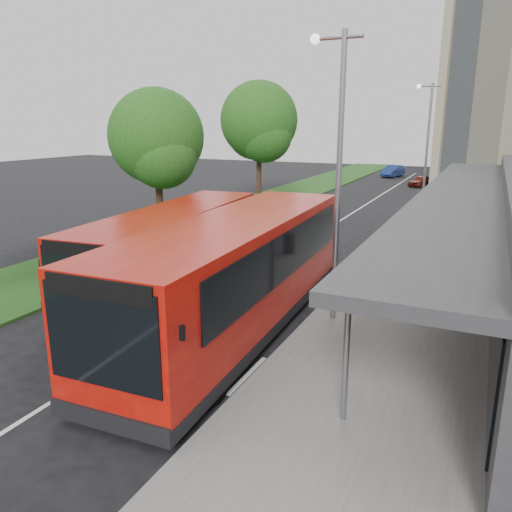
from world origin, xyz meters
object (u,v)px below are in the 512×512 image
at_px(tree_mid, 157,143).
at_px(car_near, 421,181).
at_px(litter_bin, 417,256).
at_px(bus_main, 237,275).
at_px(bollard, 431,214).
at_px(car_far, 393,171).
at_px(lamp_post_far, 426,140).
at_px(lamp_post_near, 336,163).
at_px(tree_far, 259,126).
at_px(bus_second, 173,249).

relative_size(tree_mid, car_near, 2.47).
bearing_deg(litter_bin, tree_mid, 178.90).
bearing_deg(litter_bin, car_near, 97.05).
bearing_deg(tree_mid, bus_main, -44.54).
bearing_deg(car_near, bus_main, -69.44).
bearing_deg(bollard, car_far, 104.70).
relative_size(lamp_post_far, bollard, 8.26).
xyz_separation_m(tree_mid, bollard, (12.11, 9.57, -4.19)).
height_order(bus_main, car_near, bus_main).
height_order(lamp_post_near, car_near, lamp_post_near).
relative_size(tree_far, car_near, 2.85).
bearing_deg(litter_bin, bollard, 93.24).
xyz_separation_m(bollard, car_far, (-6.85, 26.09, 0.01)).
height_order(bus_second, litter_bin, bus_second).
relative_size(lamp_post_near, bollard, 8.26).
bearing_deg(bus_main, tree_far, 110.86).
distance_m(tree_mid, bus_main, 12.84).
distance_m(tree_far, car_near, 19.22).
height_order(lamp_post_far, bollard, lamp_post_far).
relative_size(lamp_post_near, bus_main, 0.69).
bearing_deg(lamp_post_far, tree_mid, -130.68).
relative_size(litter_bin, car_near, 0.29).
bearing_deg(car_near, car_far, 138.35).
relative_size(lamp_post_near, car_near, 2.64).
relative_size(tree_far, bus_main, 0.74).
height_order(bollard, car_far, car_far).
bearing_deg(car_far, lamp_post_near, -70.92).
xyz_separation_m(litter_bin, car_far, (-7.40, 35.90, 0.05)).
bearing_deg(bus_main, lamp_post_near, 34.40).
height_order(bollard, car_near, bollard).
height_order(lamp_post_near, bus_main, lamp_post_near).
height_order(lamp_post_near, bollard, lamp_post_near).
relative_size(tree_mid, litter_bin, 8.48).
bearing_deg(lamp_post_far, car_near, 97.38).
bearing_deg(lamp_post_near, bus_main, -143.28).
distance_m(lamp_post_near, bollard, 17.15).
height_order(bus_second, car_near, bus_second).
distance_m(tree_mid, bus_second, 8.89).
height_order(bus_second, car_far, bus_second).
height_order(tree_mid, bus_main, tree_mid).
xyz_separation_m(lamp_post_far, car_far, (-5.86, 22.71, -4.08)).
distance_m(tree_far, litter_bin, 18.31).
height_order(lamp_post_near, lamp_post_far, same).
distance_m(tree_far, bollard, 13.31).
bearing_deg(car_near, tree_mid, -87.04).
height_order(bus_main, litter_bin, bus_main).
bearing_deg(lamp_post_near, bollard, 86.61).
bearing_deg(car_far, lamp_post_far, -64.26).
xyz_separation_m(litter_bin, car_near, (-3.51, 28.37, -0.08)).
xyz_separation_m(lamp_post_near, car_near, (-1.97, 35.18, -4.20)).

